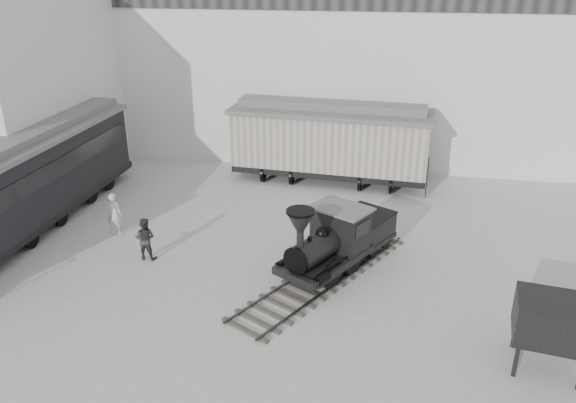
% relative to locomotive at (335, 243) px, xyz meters
% --- Properties ---
extents(ground, '(90.00, 90.00, 0.00)m').
position_rel_locomotive_xyz_m(ground, '(-1.65, -3.19, -1.10)').
color(ground, '#9E9E9B').
extents(north_wall, '(34.00, 2.51, 11.00)m').
position_rel_locomotive_xyz_m(north_wall, '(-1.65, 11.79, 4.46)').
color(north_wall, silver).
rests_on(north_wall, ground).
extents(west_pavilion, '(7.00, 12.11, 9.00)m').
position_rel_locomotive_xyz_m(west_pavilion, '(-16.15, 6.77, 3.40)').
color(west_pavilion, silver).
rests_on(west_pavilion, ground).
extents(locomotive, '(5.71, 8.23, 2.97)m').
position_rel_locomotive_xyz_m(locomotive, '(0.00, 0.00, 0.00)').
color(locomotive, '#38342F').
rests_on(locomotive, ground).
extents(boxcar, '(9.95, 3.74, 4.00)m').
position_rel_locomotive_xyz_m(boxcar, '(-1.18, 8.95, 1.00)').
color(boxcar, black).
rests_on(boxcar, ground).
extents(passenger_coach, '(3.37, 14.18, 3.77)m').
position_rel_locomotive_xyz_m(passenger_coach, '(-12.71, 1.23, 0.99)').
color(passenger_coach, black).
rests_on(passenger_coach, ground).
extents(visitor_a, '(0.66, 0.44, 1.78)m').
position_rel_locomotive_xyz_m(visitor_a, '(-8.99, 1.35, -0.21)').
color(visitor_a, silver).
rests_on(visitor_a, ground).
extents(visitor_b, '(0.79, 0.62, 1.63)m').
position_rel_locomotive_xyz_m(visitor_b, '(-6.96, -0.33, -0.28)').
color(visitor_b, '#2C2C2F').
rests_on(visitor_b, ground).
extents(coal_hopper, '(2.14, 1.85, 2.09)m').
position_rel_locomotive_xyz_m(coal_hopper, '(6.15, -4.14, 0.27)').
color(coal_hopper, black).
rests_on(coal_hopper, ground).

